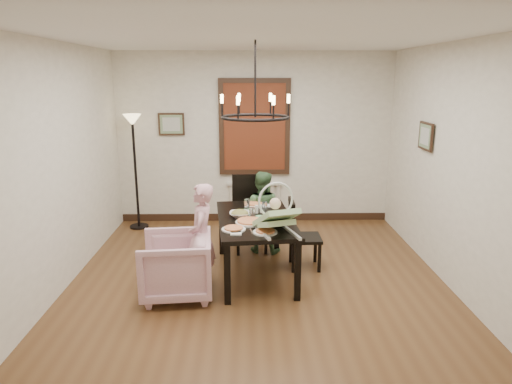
{
  "coord_description": "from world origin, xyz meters",
  "views": [
    {
      "loc": [
        -0.11,
        -4.99,
        2.42
      ],
      "look_at": [
        -0.01,
        0.35,
        1.05
      ],
      "focal_mm": 32.0,
      "sensor_mm": 36.0,
      "label": 1
    }
  ],
  "objects_px": {
    "seated_man": "(261,219)",
    "baby_bouncer": "(276,216)",
    "chair_far": "(250,214)",
    "drinking_glass": "(252,213)",
    "armchair": "(176,266)",
    "elderly_woman": "(202,246)",
    "chair_right": "(305,234)",
    "floor_lamp": "(136,174)",
    "dining_table": "(255,224)"
  },
  "relations": [
    {
      "from": "seated_man",
      "to": "baby_bouncer",
      "type": "relative_size",
      "value": 1.61
    },
    {
      "from": "chair_far",
      "to": "baby_bouncer",
      "type": "xyz_separation_m",
      "value": [
        0.27,
        -1.39,
        0.4
      ]
    },
    {
      "from": "baby_bouncer",
      "to": "drinking_glass",
      "type": "xyz_separation_m",
      "value": [
        -0.25,
        0.5,
        -0.12
      ]
    },
    {
      "from": "armchair",
      "to": "elderly_woman",
      "type": "xyz_separation_m",
      "value": [
        0.27,
        0.18,
        0.16
      ]
    },
    {
      "from": "armchair",
      "to": "chair_right",
      "type": "bearing_deg",
      "value": 111.07
    },
    {
      "from": "elderly_woman",
      "to": "seated_man",
      "type": "xyz_separation_m",
      "value": [
        0.72,
        1.14,
        -0.04
      ]
    },
    {
      "from": "chair_right",
      "to": "drinking_glass",
      "type": "xyz_separation_m",
      "value": [
        -0.68,
        -0.25,
        0.36
      ]
    },
    {
      "from": "seated_man",
      "to": "drinking_glass",
      "type": "bearing_deg",
      "value": 95.98
    },
    {
      "from": "armchair",
      "to": "floor_lamp",
      "type": "xyz_separation_m",
      "value": [
        -0.98,
        2.4,
        0.54
      ]
    },
    {
      "from": "armchair",
      "to": "floor_lamp",
      "type": "bearing_deg",
      "value": -162.77
    },
    {
      "from": "dining_table",
      "to": "seated_man",
      "type": "height_order",
      "value": "seated_man"
    },
    {
      "from": "seated_man",
      "to": "floor_lamp",
      "type": "relative_size",
      "value": 0.53
    },
    {
      "from": "elderly_woman",
      "to": "seated_man",
      "type": "relative_size",
      "value": 1.09
    },
    {
      "from": "seated_man",
      "to": "floor_lamp",
      "type": "xyz_separation_m",
      "value": [
        -1.97,
        1.07,
        0.42
      ]
    },
    {
      "from": "dining_table",
      "to": "chair_far",
      "type": "xyz_separation_m",
      "value": [
        -0.06,
        0.84,
        -0.12
      ]
    },
    {
      "from": "armchair",
      "to": "dining_table",
      "type": "bearing_deg",
      "value": 116.33
    },
    {
      "from": "dining_table",
      "to": "elderly_woman",
      "type": "distance_m",
      "value": 0.73
    },
    {
      "from": "chair_far",
      "to": "elderly_woman",
      "type": "distance_m",
      "value": 1.33
    },
    {
      "from": "dining_table",
      "to": "armchair",
      "type": "height_order",
      "value": "dining_table"
    },
    {
      "from": "armchair",
      "to": "elderly_woman",
      "type": "distance_m",
      "value": 0.37
    },
    {
      "from": "armchair",
      "to": "drinking_glass",
      "type": "height_order",
      "value": "drinking_glass"
    },
    {
      "from": "chair_far",
      "to": "elderly_woman",
      "type": "height_order",
      "value": "chair_far"
    },
    {
      "from": "chair_right",
      "to": "armchair",
      "type": "xyz_separation_m",
      "value": [
        -1.54,
        -0.75,
        -0.1
      ]
    },
    {
      "from": "chair_far",
      "to": "elderly_woman",
      "type": "xyz_separation_m",
      "value": [
        -0.56,
        -1.2,
        -0.02
      ]
    },
    {
      "from": "chair_far",
      "to": "elderly_woman",
      "type": "bearing_deg",
      "value": -121.52
    },
    {
      "from": "baby_bouncer",
      "to": "floor_lamp",
      "type": "distance_m",
      "value": 3.18
    },
    {
      "from": "chair_far",
      "to": "chair_right",
      "type": "relative_size",
      "value": 1.18
    },
    {
      "from": "chair_far",
      "to": "drinking_glass",
      "type": "xyz_separation_m",
      "value": [
        0.02,
        -0.88,
        0.28
      ]
    },
    {
      "from": "seated_man",
      "to": "baby_bouncer",
      "type": "bearing_deg",
      "value": 110.29
    },
    {
      "from": "chair_far",
      "to": "baby_bouncer",
      "type": "relative_size",
      "value": 1.8
    },
    {
      "from": "floor_lamp",
      "to": "dining_table",
      "type": "bearing_deg",
      "value": -44.62
    },
    {
      "from": "baby_bouncer",
      "to": "drinking_glass",
      "type": "relative_size",
      "value": 4.04
    },
    {
      "from": "chair_far",
      "to": "chair_right",
      "type": "bearing_deg",
      "value": -48.41
    },
    {
      "from": "armchair",
      "to": "baby_bouncer",
      "type": "xyz_separation_m",
      "value": [
        1.11,
        -0.0,
        0.58
      ]
    },
    {
      "from": "drinking_glass",
      "to": "floor_lamp",
      "type": "xyz_separation_m",
      "value": [
        -1.84,
        1.9,
        0.09
      ]
    },
    {
      "from": "chair_far",
      "to": "baby_bouncer",
      "type": "height_order",
      "value": "baby_bouncer"
    },
    {
      "from": "chair_far",
      "to": "chair_right",
      "type": "distance_m",
      "value": 0.94
    },
    {
      "from": "chair_right",
      "to": "baby_bouncer",
      "type": "distance_m",
      "value": 0.99
    },
    {
      "from": "armchair",
      "to": "floor_lamp",
      "type": "distance_m",
      "value": 2.65
    },
    {
      "from": "chair_right",
      "to": "drinking_glass",
      "type": "height_order",
      "value": "chair_right"
    },
    {
      "from": "dining_table",
      "to": "baby_bouncer",
      "type": "height_order",
      "value": "baby_bouncer"
    },
    {
      "from": "armchair",
      "to": "drinking_glass",
      "type": "bearing_deg",
      "value": 115.08
    },
    {
      "from": "chair_right",
      "to": "seated_man",
      "type": "bearing_deg",
      "value": 42.71
    },
    {
      "from": "armchair",
      "to": "floor_lamp",
      "type": "relative_size",
      "value": 0.44
    },
    {
      "from": "dining_table",
      "to": "floor_lamp",
      "type": "bearing_deg",
      "value": 129.92
    },
    {
      "from": "seated_man",
      "to": "drinking_glass",
      "type": "xyz_separation_m",
      "value": [
        -0.13,
        -0.83,
        0.34
      ]
    },
    {
      "from": "baby_bouncer",
      "to": "drinking_glass",
      "type": "height_order",
      "value": "baby_bouncer"
    },
    {
      "from": "floor_lamp",
      "to": "seated_man",
      "type": "bearing_deg",
      "value": -28.47
    },
    {
      "from": "baby_bouncer",
      "to": "floor_lamp",
      "type": "xyz_separation_m",
      "value": [
        -2.09,
        2.4,
        -0.03
      ]
    },
    {
      "from": "drinking_glass",
      "to": "armchair",
      "type": "bearing_deg",
      "value": -149.89
    }
  ]
}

